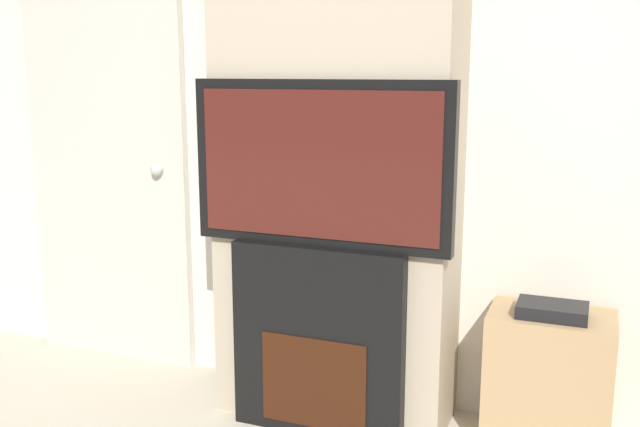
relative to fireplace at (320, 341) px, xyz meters
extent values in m
cube|color=silver|center=(0.00, 0.42, 0.96)|extent=(6.00, 0.06, 2.70)
cube|color=tan|center=(0.00, 0.19, 0.96)|extent=(0.98, 0.39, 2.70)
cube|color=black|center=(0.00, 0.00, 0.00)|extent=(0.71, 0.14, 0.78)
cube|color=#33160A|center=(0.00, -0.07, -0.15)|extent=(0.44, 0.01, 0.38)
cube|color=black|center=(0.00, 0.00, 0.72)|extent=(1.04, 0.06, 0.64)
cube|color=#471914|center=(0.00, -0.03, 0.72)|extent=(0.96, 0.01, 0.57)
cube|color=tan|center=(0.87, 0.20, -0.11)|extent=(0.46, 0.31, 0.55)
cube|color=black|center=(0.87, 0.16, 0.19)|extent=(0.26, 0.17, 0.05)
cube|color=beige|center=(-1.29, 0.36, 0.64)|extent=(0.91, 0.04, 2.07)
sphere|color=silver|center=(-0.97, 0.32, 0.60)|extent=(0.06, 0.06, 0.06)
camera|label=1|loc=(1.00, -2.52, 1.07)|focal=40.00mm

